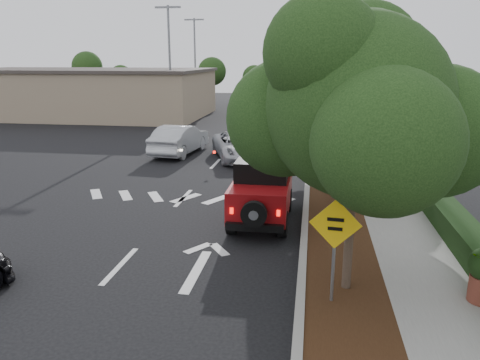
# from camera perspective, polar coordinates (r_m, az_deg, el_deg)

# --- Properties ---
(ground) EXTENTS (120.00, 120.00, 0.00)m
(ground) POSITION_cam_1_polar(r_m,az_deg,el_deg) (12.48, -14.42, -10.09)
(ground) COLOR black
(ground) RESTS_ON ground
(curb) EXTENTS (0.20, 70.00, 0.15)m
(curb) POSITION_cam_1_polar(r_m,az_deg,el_deg) (22.93, 8.35, 1.78)
(curb) COLOR #9E9B93
(curb) RESTS_ON ground
(planting_strip) EXTENTS (1.80, 70.00, 0.12)m
(planting_strip) POSITION_cam_1_polar(r_m,az_deg,el_deg) (22.95, 10.85, 1.64)
(planting_strip) COLOR black
(planting_strip) RESTS_ON ground
(sidewalk) EXTENTS (2.00, 70.00, 0.12)m
(sidewalk) POSITION_cam_1_polar(r_m,az_deg,el_deg) (23.10, 15.56, 1.45)
(sidewalk) COLOR gray
(sidewalk) RESTS_ON ground
(hedge) EXTENTS (0.80, 70.00, 0.80)m
(hedge) POSITION_cam_1_polar(r_m,az_deg,el_deg) (23.24, 19.04, 2.12)
(hedge) COLOR black
(hedge) RESTS_ON ground
(commercial_building) EXTENTS (22.00, 12.00, 4.00)m
(commercial_building) POSITION_cam_1_polar(r_m,az_deg,el_deg) (45.47, -18.57, 9.99)
(commercial_building) COLOR gray
(commercial_building) RESTS_ON ground
(transmission_tower) EXTENTS (7.00, 4.00, 28.00)m
(transmission_tower) POSITION_cam_1_polar(r_m,az_deg,el_deg) (58.60, 10.21, 9.43)
(transmission_tower) COLOR slate
(transmission_tower) RESTS_ON ground
(street_tree_near) EXTENTS (3.80, 3.80, 5.92)m
(street_tree_near) POSITION_cam_1_polar(r_m,az_deg,el_deg) (11.15, 12.74, -13.12)
(street_tree_near) COLOR black
(street_tree_near) RESTS_ON ground
(street_tree_mid) EXTENTS (3.20, 3.20, 5.32)m
(street_tree_mid) POSITION_cam_1_polar(r_m,az_deg,el_deg) (17.65, 11.35, -2.52)
(street_tree_mid) COLOR black
(street_tree_mid) RESTS_ON ground
(street_tree_far) EXTENTS (3.40, 3.40, 5.62)m
(street_tree_far) POSITION_cam_1_polar(r_m,az_deg,el_deg) (23.93, 10.77, 2.04)
(street_tree_far) COLOR black
(street_tree_far) RESTS_ON ground
(light_pole_a) EXTENTS (2.00, 0.22, 9.00)m
(light_pole_a) POSITION_cam_1_polar(r_m,az_deg,el_deg) (38.39, -8.28, 6.85)
(light_pole_a) COLOR slate
(light_pole_a) RESTS_ON ground
(light_pole_b) EXTENTS (2.00, 0.22, 9.00)m
(light_pole_b) POSITION_cam_1_polar(r_m,az_deg,el_deg) (50.14, -5.36, 8.75)
(light_pole_b) COLOR slate
(light_pole_b) RESTS_ON ground
(red_jeep) EXTENTS (1.79, 3.99, 2.03)m
(red_jeep) POSITION_cam_1_polar(r_m,az_deg,el_deg) (15.07, 2.76, -1.12)
(red_jeep) COLOR black
(red_jeep) RESTS_ON ground
(silver_suv_ahead) EXTENTS (3.89, 5.53, 1.40)m
(silver_suv_ahead) POSITION_cam_1_polar(r_m,az_deg,el_deg) (24.34, -0.03, 4.19)
(silver_suv_ahead) COLOR #B3B4BB
(silver_suv_ahead) RESTS_ON ground
(silver_sedan_oncoming) EXTENTS (2.23, 5.02, 1.60)m
(silver_sedan_oncoming) POSITION_cam_1_polar(r_m,az_deg,el_deg) (25.88, -7.37, 4.92)
(silver_sedan_oncoming) COLOR #B4B7BC
(silver_sedan_oncoming) RESTS_ON ground
(parked_suv) EXTENTS (4.48, 2.13, 1.48)m
(parked_suv) POSITION_cam_1_polar(r_m,az_deg,el_deg) (39.67, -14.36, 7.87)
(parked_suv) COLOR #95979C
(parked_suv) RESTS_ON ground
(speed_hump_sign) EXTENTS (1.06, 0.14, 2.27)m
(speed_hump_sign) POSITION_cam_1_polar(r_m,az_deg,el_deg) (9.85, 11.47, -6.80)
(speed_hump_sign) COLOR slate
(speed_hump_sign) RESTS_ON ground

